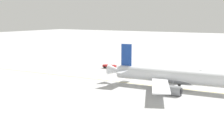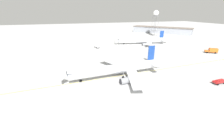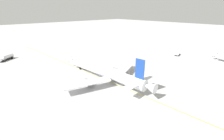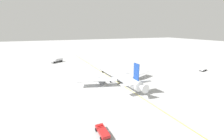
{
  "view_description": "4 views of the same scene",
  "coord_description": "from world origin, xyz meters",
  "views": [
    {
      "loc": [
        29.7,
        -78.54,
        19.14
      ],
      "look_at": [
        -9.45,
        -14.31,
        5.97
      ],
      "focal_mm": 48.52,
      "sensor_mm": 36.0,
      "label": 1
    },
    {
      "loc": [
        23.82,
        53.81,
        25.36
      ],
      "look_at": [
        6.72,
        0.46,
        3.48
      ],
      "focal_mm": 24.19,
      "sensor_mm": 36.0,
      "label": 2
    },
    {
      "loc": [
        -39.42,
        34.73,
        25.39
      ],
      "look_at": [
        2.94,
        -4.17,
        3.2
      ],
      "focal_mm": 25.16,
      "sensor_mm": 36.0,
      "label": 3
    },
    {
      "loc": [
        -59.08,
        27.18,
        23.59
      ],
      "look_at": [
        6.44,
        0.11,
        4.71
      ],
      "focal_mm": 24.7,
      "sensor_mm": 36.0,
      "label": 4
    }
  ],
  "objects": [
    {
      "name": "taxiway_centreline",
      "position": [
        -1.05,
        -0.87,
        0.0
      ],
      "size": [
        174.89,
        10.67,
        0.01
      ],
      "rotation": [
        0.0,
        0.0,
        0.06
      ],
      "color": "yellow",
      "rests_on": "ground_plane"
    },
    {
      "name": "airliner_secondary",
      "position": [
        -38.0,
        -57.56,
        2.66
      ],
      "size": [
        44.66,
        31.4,
        10.75
      ],
      "rotation": [
        0.0,
        0.0,
        -0.19
      ],
      "color": "white",
      "rests_on": "ground_plane"
    },
    {
      "name": "ground_plane",
      "position": [
        0.0,
        0.0,
        0.0
      ],
      "size": [
        600.0,
        600.0,
        0.0
      ],
      "primitive_type": "plane",
      "color": "#B2B2B2"
    },
    {
      "name": "ops_pickup_truck",
      "position": [
        -29.99,
        17.55,
        0.81
      ],
      "size": [
        5.15,
        2.33,
        1.41
      ],
      "rotation": [
        0.0,
        0.0,
        0.03
      ],
      "color": "#232326",
      "rests_on": "ground_plane"
    },
    {
      "name": "airliner_main",
      "position": [
        4.19,
        -0.73,
        3.08
      ],
      "size": [
        44.76,
        37.04,
        11.61
      ],
      "rotation": [
        0.0,
        0.0,
        0.07
      ],
      "color": "white",
      "rests_on": "ground_plane"
    },
    {
      "name": "radar_tower",
      "position": [
        -72.55,
        -94.05,
        22.4
      ],
      "size": [
        5.79,
        5.79,
        26.37
      ],
      "color": "slate",
      "rests_on": "ground_plane"
    },
    {
      "name": "catering_truck_truck",
      "position": [
        -66.98,
        -17.27,
        1.66
      ],
      "size": [
        7.49,
        6.13,
        3.1
      ],
      "rotation": [
        0.0,
        0.0,
        5.7
      ],
      "color": "#232326",
      "rests_on": "ground_plane"
    },
    {
      "name": "terminal_shed",
      "position": [
        -92.3,
        -109.35,
        3.79
      ],
      "size": [
        56.56,
        62.29,
        7.53
      ],
      "rotation": [
        0.0,
        0.0,
        5.43
      ],
      "color": "#999EA8",
      "rests_on": "ground_plane"
    },
    {
      "name": "pushback_tug_truck",
      "position": [
        0.72,
        -55.01,
        0.8
      ],
      "size": [
        3.17,
        5.04,
        1.3
      ],
      "rotation": [
        0.0,
        0.0,
        1.81
      ],
      "color": "#232326",
      "rests_on": "ground_plane"
    }
  ]
}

